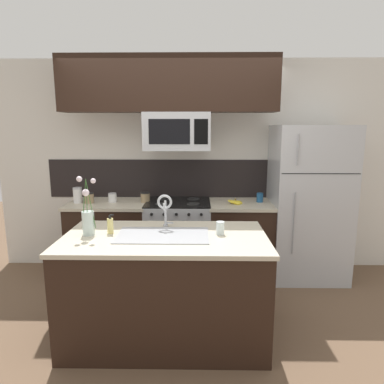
{
  "coord_description": "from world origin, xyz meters",
  "views": [
    {
      "loc": [
        0.23,
        -3.06,
        1.8
      ],
      "look_at": [
        0.18,
        0.27,
        1.16
      ],
      "focal_mm": 32.0,
      "sensor_mm": 36.0,
      "label": 1
    }
  ],
  "objects_px": {
    "storage_jar_tall": "(78,195)",
    "flower_vase": "(88,220)",
    "stove_range": "(178,239)",
    "microwave": "(177,131)",
    "sink_faucet": "(165,206)",
    "storage_jar_short": "(112,198)",
    "dish_soap_bottle": "(110,226)",
    "storage_jar_medium": "(89,198)",
    "banana_bunch": "(235,202)",
    "storage_jar_squat": "(145,197)",
    "coffee_tin": "(260,198)",
    "refrigerator": "(308,203)",
    "drinking_glass": "(220,228)"
  },
  "relations": [
    {
      "from": "storage_jar_tall",
      "to": "flower_vase",
      "type": "height_order",
      "value": "flower_vase"
    },
    {
      "from": "stove_range",
      "to": "storage_jar_tall",
      "type": "bearing_deg",
      "value": -178.94
    },
    {
      "from": "microwave",
      "to": "sink_faucet",
      "type": "xyz_separation_m",
      "value": [
        -0.05,
        -1.01,
        -0.64
      ]
    },
    {
      "from": "storage_jar_tall",
      "to": "storage_jar_short",
      "type": "height_order",
      "value": "storage_jar_tall"
    },
    {
      "from": "storage_jar_tall",
      "to": "dish_soap_bottle",
      "type": "bearing_deg",
      "value": -59.81
    },
    {
      "from": "storage_jar_medium",
      "to": "banana_bunch",
      "type": "relative_size",
      "value": 0.64
    },
    {
      "from": "storage_jar_short",
      "to": "storage_jar_squat",
      "type": "bearing_deg",
      "value": 1.81
    },
    {
      "from": "storage_jar_short",
      "to": "stove_range",
      "type": "bearing_deg",
      "value": -1.33
    },
    {
      "from": "microwave",
      "to": "banana_bunch",
      "type": "height_order",
      "value": "microwave"
    },
    {
      "from": "coffee_tin",
      "to": "sink_faucet",
      "type": "distance_m",
      "value": 1.5
    },
    {
      "from": "refrigerator",
      "to": "banana_bunch",
      "type": "distance_m",
      "value": 0.87
    },
    {
      "from": "storage_jar_medium",
      "to": "drinking_glass",
      "type": "distance_m",
      "value": 1.88
    },
    {
      "from": "refrigerator",
      "to": "coffee_tin",
      "type": "distance_m",
      "value": 0.57
    },
    {
      "from": "refrigerator",
      "to": "dish_soap_bottle",
      "type": "distance_m",
      "value": 2.38
    },
    {
      "from": "refrigerator",
      "to": "storage_jar_short",
      "type": "xyz_separation_m",
      "value": [
        -2.33,
        -0.0,
        0.06
      ]
    },
    {
      "from": "coffee_tin",
      "to": "stove_range",
      "type": "bearing_deg",
      "value": -177.06
    },
    {
      "from": "storage_jar_short",
      "to": "coffee_tin",
      "type": "height_order",
      "value": "same"
    },
    {
      "from": "storage_jar_medium",
      "to": "microwave",
      "type": "bearing_deg",
      "value": 0.54
    },
    {
      "from": "storage_jar_tall",
      "to": "sink_faucet",
      "type": "height_order",
      "value": "sink_faucet"
    },
    {
      "from": "banana_bunch",
      "to": "flower_vase",
      "type": "xyz_separation_m",
      "value": [
        -1.35,
        -1.18,
        0.11
      ]
    },
    {
      "from": "storage_jar_medium",
      "to": "stove_range",
      "type": "bearing_deg",
      "value": 1.68
    },
    {
      "from": "banana_bunch",
      "to": "flower_vase",
      "type": "height_order",
      "value": "flower_vase"
    },
    {
      "from": "storage_jar_medium",
      "to": "drinking_glass",
      "type": "bearing_deg",
      "value": -38.63
    },
    {
      "from": "sink_faucet",
      "to": "flower_vase",
      "type": "bearing_deg",
      "value": -161.63
    },
    {
      "from": "coffee_tin",
      "to": "drinking_glass",
      "type": "bearing_deg",
      "value": -113.77
    },
    {
      "from": "stove_range",
      "to": "flower_vase",
      "type": "distance_m",
      "value": 1.52
    },
    {
      "from": "storage_jar_short",
      "to": "refrigerator",
      "type": "bearing_deg",
      "value": 0.05
    },
    {
      "from": "storage_jar_short",
      "to": "coffee_tin",
      "type": "distance_m",
      "value": 1.76
    },
    {
      "from": "stove_range",
      "to": "storage_jar_medium",
      "type": "distance_m",
      "value": 1.17
    },
    {
      "from": "storage_jar_short",
      "to": "dish_soap_bottle",
      "type": "distance_m",
      "value": 1.25
    },
    {
      "from": "coffee_tin",
      "to": "dish_soap_bottle",
      "type": "bearing_deg",
      "value": -139.88
    },
    {
      "from": "storage_jar_medium",
      "to": "dish_soap_bottle",
      "type": "height_order",
      "value": "dish_soap_bottle"
    },
    {
      "from": "storage_jar_tall",
      "to": "sink_faucet",
      "type": "xyz_separation_m",
      "value": [
        1.13,
        -1.01,
        0.11
      ]
    },
    {
      "from": "coffee_tin",
      "to": "flower_vase",
      "type": "height_order",
      "value": "flower_vase"
    },
    {
      "from": "refrigerator",
      "to": "storage_jar_short",
      "type": "bearing_deg",
      "value": -179.95
    },
    {
      "from": "storage_jar_medium",
      "to": "flower_vase",
      "type": "height_order",
      "value": "flower_vase"
    },
    {
      "from": "microwave",
      "to": "banana_bunch",
      "type": "xyz_separation_m",
      "value": [
        0.67,
        -0.04,
        -0.81
      ]
    },
    {
      "from": "sink_faucet",
      "to": "flower_vase",
      "type": "height_order",
      "value": "flower_vase"
    },
    {
      "from": "banana_bunch",
      "to": "coffee_tin",
      "type": "bearing_deg",
      "value": 19.94
    },
    {
      "from": "drinking_glass",
      "to": "flower_vase",
      "type": "bearing_deg",
      "value": -178.39
    },
    {
      "from": "storage_jar_short",
      "to": "drinking_glass",
      "type": "height_order",
      "value": "same"
    },
    {
      "from": "stove_range",
      "to": "dish_soap_bottle",
      "type": "height_order",
      "value": "dish_soap_bottle"
    },
    {
      "from": "stove_range",
      "to": "storage_jar_squat",
      "type": "bearing_deg",
      "value": 175.55
    },
    {
      "from": "microwave",
      "to": "coffee_tin",
      "type": "bearing_deg",
      "value": 4.16
    },
    {
      "from": "banana_bunch",
      "to": "drinking_glass",
      "type": "relative_size",
      "value": 1.75
    },
    {
      "from": "storage_jar_medium",
      "to": "dish_soap_bottle",
      "type": "xyz_separation_m",
      "value": [
        0.55,
        -1.17,
        0.01
      ]
    },
    {
      "from": "microwave",
      "to": "dish_soap_bottle",
      "type": "relative_size",
      "value": 4.51
    },
    {
      "from": "storage_jar_short",
      "to": "banana_bunch",
      "type": "relative_size",
      "value": 0.57
    },
    {
      "from": "coffee_tin",
      "to": "dish_soap_bottle",
      "type": "distance_m",
      "value": 1.93
    },
    {
      "from": "storage_jar_short",
      "to": "flower_vase",
      "type": "relative_size",
      "value": 0.22
    }
  ]
}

